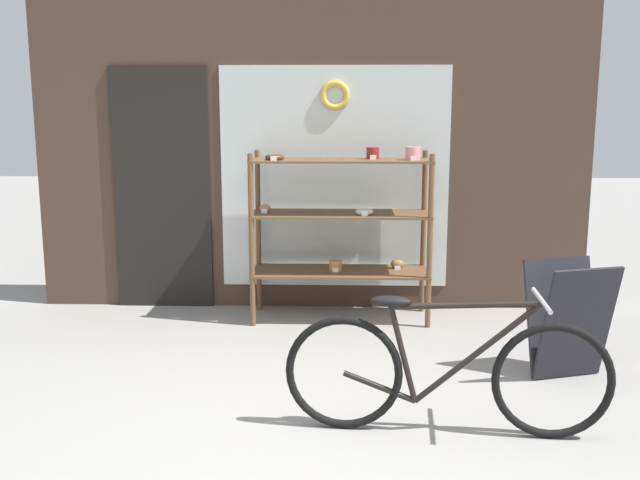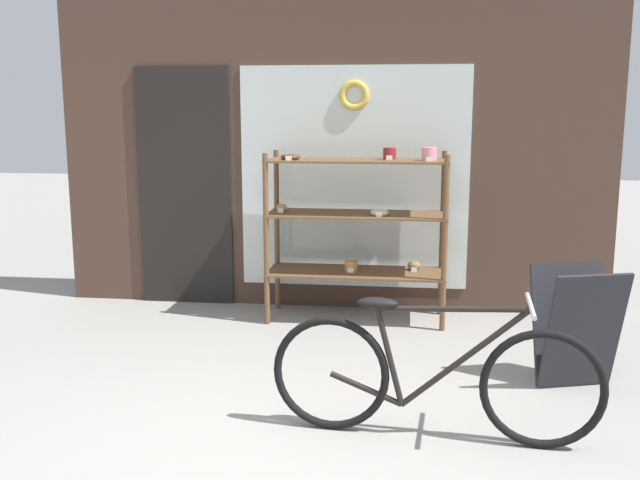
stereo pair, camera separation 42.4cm
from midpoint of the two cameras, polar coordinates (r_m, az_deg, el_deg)
ground_plane at (r=3.74m, az=-6.01°, el=-17.31°), size 30.00×30.00×0.00m
storefront_facade at (r=6.19m, az=-3.02°, el=11.44°), size 4.80×0.13×3.81m
display_case at (r=5.84m, az=-0.29°, el=1.80°), size 1.46×0.51×1.44m
bicycle at (r=3.90m, az=6.91°, el=-10.51°), size 1.75×0.46×0.77m
sandwich_board at (r=4.85m, az=16.95°, el=-6.18°), size 0.58×0.51×0.76m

